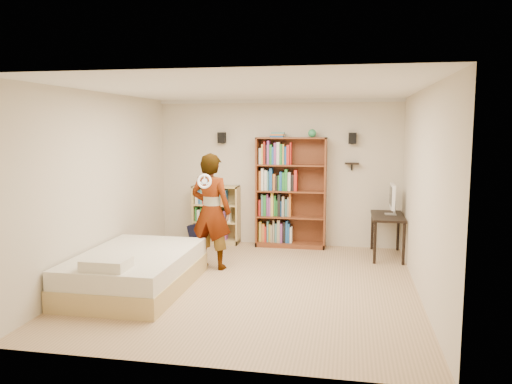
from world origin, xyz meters
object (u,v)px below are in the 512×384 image
at_px(tall_bookshelf, 291,193).
at_px(computer_desk, 387,236).
at_px(person, 211,211).
at_px(low_bookshelf, 216,215).
at_px(daybed, 136,266).

bearing_deg(tall_bookshelf, computer_desk, -13.93).
bearing_deg(person, tall_bookshelf, -112.08).
distance_m(low_bookshelf, person, 1.73).
bearing_deg(computer_desk, tall_bookshelf, 166.07).
bearing_deg(low_bookshelf, daybed, -97.49).
relative_size(tall_bookshelf, low_bookshelf, 1.84).
bearing_deg(daybed, computer_desk, 34.40).
height_order(low_bookshelf, person, person).
distance_m(tall_bookshelf, low_bookshelf, 1.50).
bearing_deg(person, computer_desk, -145.47).
bearing_deg(low_bookshelf, computer_desk, -8.06).
bearing_deg(computer_desk, daybed, -145.60).
bearing_deg(daybed, tall_bookshelf, 57.44).
bearing_deg(computer_desk, low_bookshelf, 171.94).
distance_m(low_bookshelf, computer_desk, 3.16).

